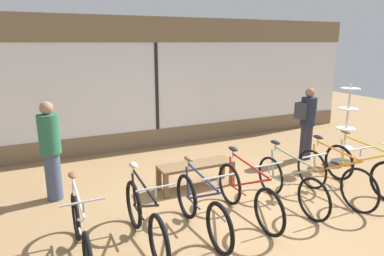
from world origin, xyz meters
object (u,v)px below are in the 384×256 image
object	(u,v)px
bicycle_far_right	(361,169)
accessory_rack	(346,131)
bicycle_right	(333,177)
bicycle_center_right	(290,184)
customer_by_window	(51,149)
bicycle_far_left	(81,233)
bicycle_center	(247,194)
customer_near_rack	(307,121)
display_bench	(196,168)
bicycle_center_left	(201,208)
bicycle_left	(145,219)

from	to	relation	value
bicycle_far_right	accessory_rack	distance (m)	1.48
bicycle_right	bicycle_center_right	bearing A→B (deg)	172.23
bicycle_center_right	customer_by_window	world-z (taller)	customer_by_window
bicycle_far_left	bicycle_center_right	bearing A→B (deg)	1.12
bicycle_center	bicycle_far_left	bearing A→B (deg)	-179.23
bicycle_center_right	customer_near_rack	bearing A→B (deg)	41.71
display_bench	bicycle_center_right	bearing A→B (deg)	-50.66
bicycle_far_left	bicycle_center_left	bearing A→B (deg)	-2.35
display_bench	customer_near_rack	distance (m)	3.02
bicycle_center_right	customer_by_window	bearing A→B (deg)	151.40
accessory_rack	bicycle_left	bearing A→B (deg)	-166.33
customer_near_rack	bicycle_far_right	bearing A→B (deg)	-99.59
bicycle_center	bicycle_right	size ratio (longest dim) A/B	1.00
bicycle_right	customer_by_window	xyz separation A→B (m)	(-4.28, 1.99, 0.49)
bicycle_left	bicycle_far_right	distance (m)	4.08
bicycle_center_left	display_bench	distance (m)	1.55
bicycle_left	customer_near_rack	bearing A→B (deg)	22.21
bicycle_center_right	accessory_rack	distance (m)	2.73
customer_by_window	bicycle_left	bearing A→B (deg)	-63.77
customer_near_rack	bicycle_right	bearing A→B (deg)	-120.56
bicycle_left	display_bench	bearing A→B (deg)	44.59
bicycle_far_left	customer_near_rack	world-z (taller)	customer_near_rack
bicycle_left	accessory_rack	distance (m)	5.10
bicycle_far_right	display_bench	size ratio (longest dim) A/B	1.23
bicycle_far_left	bicycle_center_left	world-z (taller)	bicycle_center_left
bicycle_center	accessory_rack	distance (m)	3.52
bicycle_center	bicycle_center_right	size ratio (longest dim) A/B	1.02
bicycle_center	customer_near_rack	distance (m)	3.27
bicycle_center_right	bicycle_center_left	bearing A→B (deg)	-175.58
bicycle_left	display_bench	world-z (taller)	bicycle_left
bicycle_far_left	bicycle_far_right	xyz separation A→B (m)	(4.87, 0.02, 0.02)
accessory_rack	display_bench	bearing A→B (deg)	176.92
bicycle_center_left	accessory_rack	size ratio (longest dim) A/B	0.96
bicycle_far_right	customer_near_rack	xyz separation A→B (m)	(0.29, 1.73, 0.49)
accessory_rack	bicycle_right	bearing A→B (deg)	-143.30
bicycle_left	accessory_rack	bearing A→B (deg)	13.67
bicycle_right	accessory_rack	bearing A→B (deg)	36.70
bicycle_far_left	bicycle_center_left	xyz separation A→B (m)	(1.59, -0.07, 0.01)
bicycle_left	bicycle_center_right	size ratio (longest dim) A/B	1.03
bicycle_center	customer_by_window	size ratio (longest dim) A/B	1.03
bicycle_far_left	bicycle_center_left	distance (m)	1.60
bicycle_center	bicycle_far_right	distance (m)	2.45
bicycle_left	display_bench	distance (m)	1.98
bicycle_far_right	customer_by_window	bearing A→B (deg)	159.19
bicycle_center_right	bicycle_far_right	bearing A→B (deg)	-1.42
bicycle_right	bicycle_far_left	bearing A→B (deg)	179.31
accessory_rack	bicycle_far_right	bearing A→B (deg)	-127.04
bicycle_left	bicycle_far_left	bearing A→B (deg)	177.70
bicycle_center	bicycle_center_right	bearing A→B (deg)	2.13
bicycle_center_right	accessory_rack	world-z (taller)	accessory_rack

